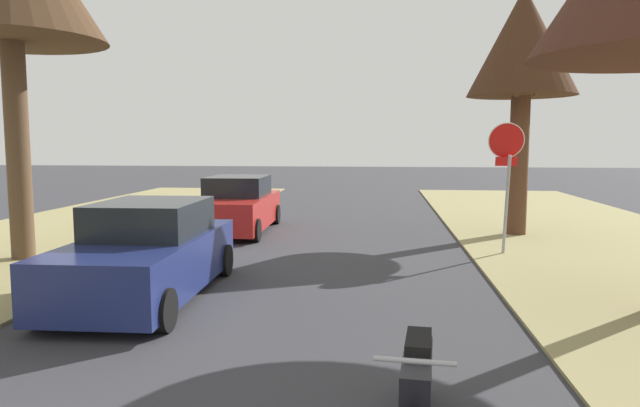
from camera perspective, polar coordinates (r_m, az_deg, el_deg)
stop_sign_far at (r=13.47m, az=18.01°, el=4.20°), size 0.81×0.54×2.94m
street_tree_right_mid_b at (r=16.64m, az=19.48°, el=14.46°), size 2.87×2.87×6.57m
parked_sedan_navy at (r=9.87m, az=-16.72°, el=-4.80°), size 2.04×4.44×1.57m
parked_sedan_red at (r=16.59m, az=-8.25°, el=-0.28°), size 2.04×4.44×1.57m
parked_motorcycle at (r=5.18m, az=9.60°, el=-17.43°), size 0.60×2.05×0.97m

